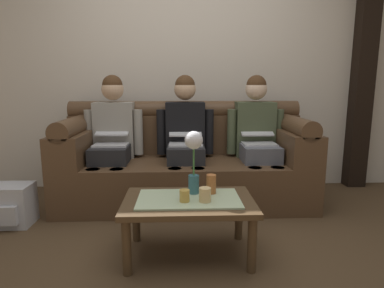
# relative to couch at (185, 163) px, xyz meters

# --- Properties ---
(ground_plane) EXTENTS (14.00, 14.00, 0.00)m
(ground_plane) POSITION_rel_couch_xyz_m (0.00, -1.17, -0.37)
(ground_plane) COLOR #4C3823
(back_wall_patterned) EXTENTS (6.00, 0.12, 2.90)m
(back_wall_patterned) POSITION_rel_couch_xyz_m (0.00, 0.53, 1.08)
(back_wall_patterned) COLOR beige
(back_wall_patterned) RESTS_ON ground_plane
(timber_pillar) EXTENTS (0.20, 0.20, 2.90)m
(timber_pillar) POSITION_rel_couch_xyz_m (1.92, 0.41, 1.08)
(timber_pillar) COLOR black
(timber_pillar) RESTS_ON ground_plane
(couch) EXTENTS (2.34, 0.88, 0.96)m
(couch) POSITION_rel_couch_xyz_m (0.00, 0.00, 0.00)
(couch) COLOR #513823
(couch) RESTS_ON ground_plane
(person_left) EXTENTS (0.56, 0.67, 1.22)m
(person_left) POSITION_rel_couch_xyz_m (-0.70, -0.00, 0.29)
(person_left) COLOR #232326
(person_left) RESTS_ON ground_plane
(person_middle) EXTENTS (0.56, 0.67, 1.22)m
(person_middle) POSITION_rel_couch_xyz_m (0.00, -0.00, 0.29)
(person_middle) COLOR #232326
(person_middle) RESTS_ON ground_plane
(person_right) EXTENTS (0.56, 0.67, 1.22)m
(person_right) POSITION_rel_couch_xyz_m (0.70, -0.00, 0.29)
(person_right) COLOR #595B66
(person_right) RESTS_ON ground_plane
(coffee_table) EXTENTS (0.85, 0.54, 0.40)m
(coffee_table) POSITION_rel_couch_xyz_m (0.00, -1.08, -0.03)
(coffee_table) COLOR #47331E
(coffee_table) RESTS_ON ground_plane
(flower_vase) EXTENTS (0.12, 0.12, 0.43)m
(flower_vase) POSITION_rel_couch_xyz_m (0.04, -0.98, 0.31)
(flower_vase) COLOR #336672
(flower_vase) RESTS_ON coffee_table
(cup_near_left) EXTENTS (0.06, 0.06, 0.08)m
(cup_near_left) POSITION_rel_couch_xyz_m (-0.03, -1.14, 0.07)
(cup_near_left) COLOR gold
(cup_near_left) RESTS_ON coffee_table
(cup_near_right) EXTENTS (0.07, 0.07, 0.13)m
(cup_near_right) POSITION_rel_couch_xyz_m (0.16, -0.99, 0.10)
(cup_near_right) COLOR #B26633
(cup_near_right) RESTS_ON coffee_table
(cup_far_center) EXTENTS (0.08, 0.08, 0.09)m
(cup_far_center) POSITION_rel_couch_xyz_m (0.10, -1.15, 0.08)
(cup_far_center) COLOR #DBB77A
(cup_far_center) RESTS_ON coffee_table
(backpack_left) EXTENTS (0.35, 0.29, 0.33)m
(backpack_left) POSITION_rel_couch_xyz_m (-1.44, -0.55, -0.20)
(backpack_left) COLOR #B7B7BC
(backpack_left) RESTS_ON ground_plane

